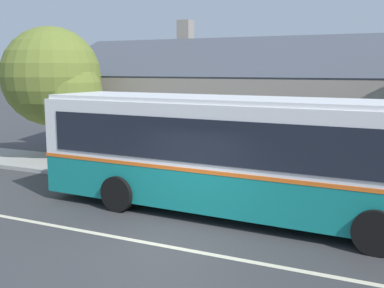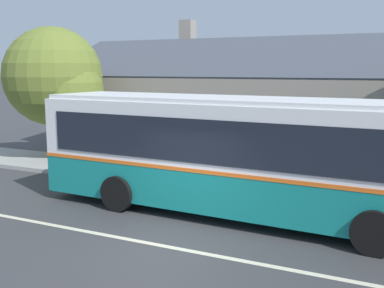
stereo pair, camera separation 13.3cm
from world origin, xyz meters
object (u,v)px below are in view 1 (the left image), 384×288
bench_down_street (228,169)px  street_tree_secondary (55,81)px  bench_by_building (117,158)px  transit_bus (243,153)px

bench_down_street → street_tree_secondary: street_tree_secondary is taller
bench_by_building → street_tree_secondary: 4.49m
transit_bus → bench_down_street: 3.56m
transit_bus → bench_by_building: 6.98m
bench_by_building → street_tree_secondary: bearing=170.2°
transit_bus → bench_by_building: size_ratio=7.14×
bench_by_building → bench_down_street: (4.57, -0.10, -0.00)m
bench_down_street → bench_by_building: bearing=178.7°
bench_by_building → transit_bus: bearing=-26.5°
bench_down_street → street_tree_secondary: size_ratio=0.29×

